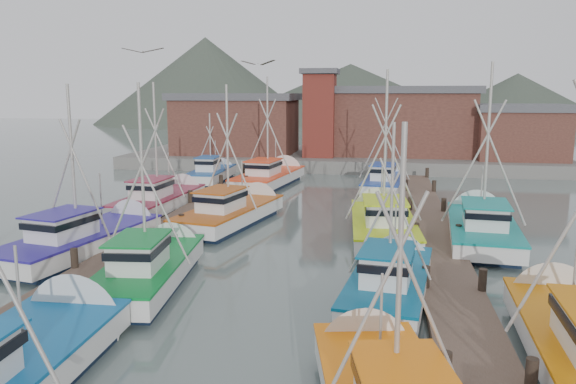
% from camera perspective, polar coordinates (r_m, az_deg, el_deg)
% --- Properties ---
extents(ground, '(260.00, 260.00, 0.00)m').
position_cam_1_polar(ground, '(23.89, -1.25, -8.12)').
color(ground, '#536460').
rests_on(ground, ground).
extents(dock_left, '(2.30, 46.00, 1.50)m').
position_cam_1_polar(dock_left, '(29.57, -13.19, -4.39)').
color(dock_left, '#4F3D31').
rests_on(dock_left, ground).
extents(dock_right, '(2.30, 46.00, 1.50)m').
position_cam_1_polar(dock_right, '(27.43, 15.01, -5.61)').
color(dock_right, '#4F3D31').
rests_on(dock_right, ground).
extents(quay, '(44.00, 16.00, 1.20)m').
position_cam_1_polar(quay, '(59.83, 5.53, 3.42)').
color(quay, slate).
rests_on(quay, ground).
extents(shed_left, '(12.72, 8.48, 6.20)m').
position_cam_1_polar(shed_left, '(59.38, -5.28, 7.00)').
color(shed_left, brown).
rests_on(shed_left, quay).
extents(shed_center, '(14.84, 9.54, 6.90)m').
position_cam_1_polar(shed_center, '(59.37, 11.43, 7.18)').
color(shed_center, brown).
rests_on(shed_center, quay).
extents(shed_right, '(8.48, 6.36, 5.20)m').
position_cam_1_polar(shed_right, '(57.80, 22.49, 5.70)').
color(shed_right, brown).
rests_on(shed_right, quay).
extents(lookout_tower, '(3.60, 3.60, 8.50)m').
position_cam_1_polar(lookout_tower, '(55.68, 3.23, 8.07)').
color(lookout_tower, maroon).
rests_on(lookout_tower, quay).
extents(distant_hills, '(175.00, 140.00, 42.00)m').
position_cam_1_polar(distant_hills, '(146.06, 3.04, 7.11)').
color(distant_hills, '#414A3E').
rests_on(distant_hills, ground).
extents(boat_4, '(3.53, 8.81, 8.52)m').
position_cam_1_polar(boat_4, '(22.94, -13.65, -7.41)').
color(boat_4, '#0F1B32').
rests_on(boat_4, ground).
extents(boat_5, '(3.51, 8.48, 7.12)m').
position_cam_1_polar(boat_5, '(21.08, 10.42, -8.87)').
color(boat_5, '#0F1B32').
rests_on(boat_5, ground).
extents(boat_6, '(4.54, 9.94, 8.69)m').
position_cam_1_polar(boat_6, '(28.19, -19.60, -4.44)').
color(boat_6, '#0F1B32').
rests_on(boat_6, ground).
extents(boat_8, '(4.70, 9.81, 8.73)m').
position_cam_1_polar(boat_8, '(32.51, -5.44, -2.02)').
color(boat_8, '#0F1B32').
rests_on(boat_8, ground).
extents(boat_9, '(3.87, 10.10, 9.51)m').
position_cam_1_polar(boat_9, '(30.03, 9.53, -3.12)').
color(boat_9, '#0F1B32').
rests_on(boat_9, ground).
extents(boat_10, '(3.70, 9.37, 8.90)m').
position_cam_1_polar(boat_10, '(37.09, -12.58, -0.71)').
color(boat_10, '#0F1B32').
rests_on(boat_10, ground).
extents(boat_11, '(4.04, 10.14, 9.84)m').
position_cam_1_polar(boat_11, '(30.43, 19.02, -3.36)').
color(boat_11, '#0F1B32').
rests_on(boat_11, ground).
extents(boat_12, '(4.60, 10.66, 9.68)m').
position_cam_1_polar(boat_12, '(46.00, -1.72, 1.58)').
color(boat_12, '#0F1B32').
rests_on(boat_12, ground).
extents(boat_13, '(3.79, 8.89, 9.57)m').
position_cam_1_polar(boat_13, '(43.79, 9.80, 1.01)').
color(boat_13, '#0F1B32').
rests_on(boat_13, ground).
extents(boat_14, '(2.71, 8.04, 6.38)m').
position_cam_1_polar(boat_14, '(48.20, -7.63, 1.88)').
color(boat_14, '#0F1B32').
rests_on(boat_14, ground).
extents(gull_near, '(1.55, 0.65, 0.24)m').
position_cam_1_polar(gull_near, '(21.35, -14.53, 13.69)').
color(gull_near, gray).
rests_on(gull_near, ground).
extents(gull_far, '(1.49, 0.65, 0.24)m').
position_cam_1_polar(gull_far, '(23.03, -3.07, 12.93)').
color(gull_far, gray).
rests_on(gull_far, ground).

